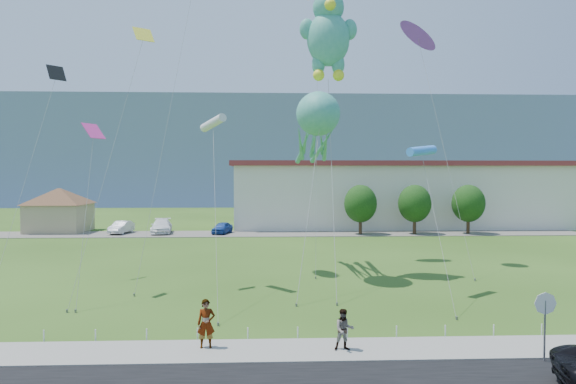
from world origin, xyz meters
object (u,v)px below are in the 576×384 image
Objects in this scene: warehouse at (468,193)px; teddy_bear_kite at (328,32)px; pavilion at (59,206)px; stop_sign at (545,310)px; parked_car_white at (161,226)px; pedestrian_left at (206,323)px; pedestrian_right at (344,329)px; octopus_kite at (317,126)px; parked_car_silver at (121,227)px; parked_car_blue at (222,228)px.

teddy_bear_kite is at bearing -124.88° from warehouse.
pavilion is 53.90m from stop_sign.
warehouse is 11.65× the size of parked_car_white.
pavilion is 5.05× the size of pedestrian_left.
stop_sign reaches higher than pedestrian_left.
teddy_bear_kite reaches higher than pedestrian_right.
octopus_kite is (-6.53, 15.58, 7.88)m from stop_sign.
octopus_kite is (26.97, -26.62, 6.72)m from pavilion.
pedestrian_right is 21.33m from teddy_bear_kite.
pedestrian_left is 17.23m from octopus_kite.
pedestrian_right reaches higher than parked_car_white.
pavilion reaches higher than parked_car_white.
octopus_kite is (5.49, 13.79, 8.74)m from pedestrian_left.
stop_sign is at bearing -48.45° from parked_car_silver.
parked_car_white is at bearing -171.62° from parked_car_blue.
teddy_bear_kite is (-5.69, 16.38, 14.05)m from stop_sign.
parked_car_white is (-37.99, -8.10, -3.30)m from warehouse.
octopus_kite is at bearing -136.50° from teddy_bear_kite.
pedestrian_right reaches higher than parked_car_silver.
pavilion is at bearing -173.16° from warehouse.
stop_sign is at bearing -108.90° from warehouse.
stop_sign is 47.58m from parked_car_silver.
warehouse is at bearing 54.78° from octopus_kite.
pavilion is at bearing 128.44° from stop_sign.
pedestrian_right is at bearing -63.72° from parked_car_blue.
stop_sign is 0.67× the size of parked_car_blue.
stop_sign is (33.50, -42.21, -1.15)m from pavilion.
pavilion reaches higher than pedestrian_left.
warehouse is 51.00m from stop_sign.
pedestrian_right is 38.83m from parked_car_blue.
pedestrian_right is at bearing -77.02° from parked_car_white.
pedestrian_left is at bearing -62.01° from pavilion.
parked_car_blue is at bearing 5.68° from parked_car_silver.
parked_car_blue is 0.20× the size of teddy_bear_kite.
teddy_bear_kite is at bearing -40.80° from parked_car_silver.
pavilion reaches higher than pedestrian_right.
octopus_kite reaches higher than pedestrian_right.
octopus_kite is at bearing -42.93° from parked_car_silver.
warehouse reaches higher than pedestrian_left.
parked_car_silver is (7.64, -2.28, -2.28)m from pavilion.
pavilion is 2.48× the size of parked_car_blue.
parked_car_white is 0.42× the size of octopus_kite.
warehouse reaches higher than parked_car_silver.
pedestrian_right is (-6.87, 1.31, -1.01)m from stop_sign.
octopus_kite reaches higher than pavilion.
pedestrian_right is 0.37× the size of parked_car_silver.
parked_car_blue is 26.71m from octopus_kite.
stop_sign is 22.32m from teddy_bear_kite.
warehouse is 38.98m from parked_car_white.
teddy_bear_kite is (20.17, -23.54, 15.18)m from parked_car_silver.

